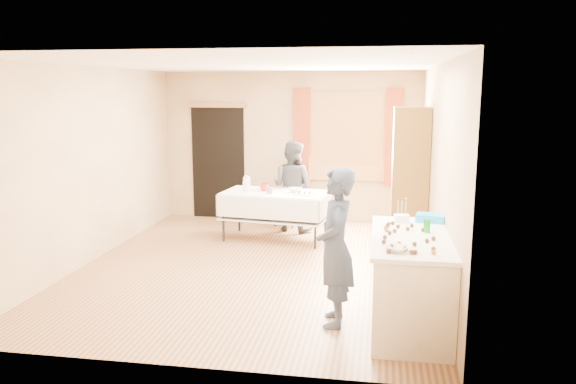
% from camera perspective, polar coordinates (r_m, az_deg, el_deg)
% --- Properties ---
extents(floor, '(4.50, 5.50, 0.02)m').
position_cam_1_polar(floor, '(7.46, -3.21, -7.62)').
color(floor, '#9E7047').
rests_on(floor, ground).
extents(ceiling, '(4.50, 5.50, 0.02)m').
position_cam_1_polar(ceiling, '(7.10, -3.43, 12.90)').
color(ceiling, white).
rests_on(ceiling, floor).
extents(wall_back, '(4.50, 0.02, 2.60)m').
position_cam_1_polar(wall_back, '(9.86, 0.21, 4.60)').
color(wall_back, tan).
rests_on(wall_back, floor).
extents(wall_front, '(4.50, 0.02, 2.60)m').
position_cam_1_polar(wall_front, '(4.56, -10.92, -2.45)').
color(wall_front, tan).
rests_on(wall_front, floor).
extents(wall_left, '(0.02, 5.50, 2.60)m').
position_cam_1_polar(wall_left, '(7.97, -19.39, 2.62)').
color(wall_left, tan).
rests_on(wall_left, floor).
extents(wall_right, '(0.02, 5.50, 2.60)m').
position_cam_1_polar(wall_right, '(7.03, 14.98, 1.89)').
color(wall_right, tan).
rests_on(wall_right, floor).
extents(window_frame, '(1.32, 0.06, 1.52)m').
position_cam_1_polar(window_frame, '(9.69, 6.04, 5.63)').
color(window_frame, olive).
rests_on(window_frame, wall_back).
extents(window_pane, '(1.20, 0.02, 1.40)m').
position_cam_1_polar(window_pane, '(9.68, 6.04, 5.62)').
color(window_pane, white).
rests_on(window_pane, wall_back).
extents(curtain_left, '(0.28, 0.06, 1.65)m').
position_cam_1_polar(curtain_left, '(9.72, 1.41, 5.70)').
color(curtain_left, maroon).
rests_on(curtain_left, wall_back).
extents(curtain_right, '(0.28, 0.06, 1.65)m').
position_cam_1_polar(curtain_right, '(9.63, 10.68, 5.48)').
color(curtain_right, maroon).
rests_on(curtain_right, wall_back).
extents(doorway, '(0.95, 0.04, 2.00)m').
position_cam_1_polar(doorway, '(10.15, -7.10, 2.99)').
color(doorway, black).
rests_on(doorway, floor).
extents(door_lintel, '(1.05, 0.06, 0.08)m').
position_cam_1_polar(door_lintel, '(10.04, -7.28, 8.74)').
color(door_lintel, olive).
rests_on(door_lintel, wall_back).
extents(cabinet, '(0.50, 0.60, 2.05)m').
position_cam_1_polar(cabinet, '(8.18, 12.26, 1.23)').
color(cabinet, brown).
rests_on(cabinet, floor).
extents(counter, '(0.77, 1.63, 0.91)m').
position_cam_1_polar(counter, '(5.67, 12.31, -8.82)').
color(counter, beige).
rests_on(counter, floor).
extents(party_table, '(1.69, 1.01, 0.75)m').
position_cam_1_polar(party_table, '(8.64, -1.34, -1.98)').
color(party_table, black).
rests_on(party_table, floor).
extents(chair, '(0.54, 0.54, 1.00)m').
position_cam_1_polar(chair, '(9.61, 0.19, -1.60)').
color(chair, black).
rests_on(chair, floor).
extents(girl, '(0.64, 0.47, 1.57)m').
position_cam_1_polar(girl, '(5.50, 4.85, -5.63)').
color(girl, '#232E49').
rests_on(girl, floor).
extents(woman, '(1.10, 1.05, 1.48)m').
position_cam_1_polar(woman, '(9.15, 0.43, 0.60)').
color(woman, black).
rests_on(woman, floor).
extents(soda_can, '(0.08, 0.08, 0.12)m').
position_cam_1_polar(soda_can, '(5.69, 13.94, -3.39)').
color(soda_can, '#107C19').
rests_on(soda_can, counter).
extents(mixing_bowl, '(0.34, 0.34, 0.05)m').
position_cam_1_polar(mixing_bowl, '(4.99, 10.96, -5.68)').
color(mixing_bowl, white).
rests_on(mixing_bowl, counter).
extents(foam_block, '(0.16, 0.12, 0.08)m').
position_cam_1_polar(foam_block, '(6.07, 11.46, -2.64)').
color(foam_block, white).
rests_on(foam_block, counter).
extents(blue_basket, '(0.33, 0.25, 0.08)m').
position_cam_1_polar(blue_basket, '(6.16, 14.29, -2.56)').
color(blue_basket, '#118FE1').
rests_on(blue_basket, counter).
extents(pitcher, '(0.13, 0.13, 0.22)m').
position_cam_1_polar(pitcher, '(8.62, -4.22, 0.78)').
color(pitcher, silver).
rests_on(pitcher, party_table).
extents(cup_red, '(0.17, 0.17, 0.11)m').
position_cam_1_polar(cup_red, '(8.68, -2.40, 0.51)').
color(cup_red, '#B12319').
rests_on(cup_red, party_table).
extents(cup_rainbow, '(0.19, 0.19, 0.11)m').
position_cam_1_polar(cup_rainbow, '(8.43, -1.88, 0.18)').
color(cup_rainbow, red).
rests_on(cup_rainbow, party_table).
extents(small_bowl, '(0.33, 0.33, 0.06)m').
position_cam_1_polar(small_bowl, '(8.57, 0.76, 0.20)').
color(small_bowl, white).
rests_on(small_bowl, party_table).
extents(pastry_tray, '(0.34, 0.30, 0.02)m').
position_cam_1_polar(pastry_tray, '(8.35, 1.72, -0.21)').
color(pastry_tray, white).
rests_on(pastry_tray, party_table).
extents(bottle, '(0.08, 0.08, 0.15)m').
position_cam_1_polar(bottle, '(8.92, -4.37, 0.88)').
color(bottle, white).
rests_on(bottle, party_table).
extents(cake_balls, '(0.50, 1.09, 0.04)m').
position_cam_1_polar(cake_balls, '(5.38, 11.53, -4.55)').
color(cake_balls, '#3F2314').
rests_on(cake_balls, counter).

